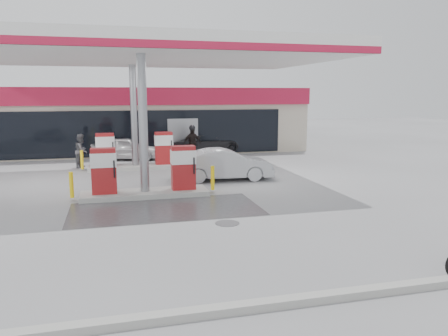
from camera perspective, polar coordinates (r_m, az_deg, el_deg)
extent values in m
plane|color=gray|center=(14.09, -9.62, -5.44)|extent=(90.00, 90.00, 0.00)
cube|color=#4C4C4F|center=(14.14, -7.59, -5.33)|extent=(6.00, 3.00, 0.00)
cylinder|color=#38383A|center=(12.52, 0.43, -7.22)|extent=(0.70, 0.70, 0.01)
cube|color=gray|center=(7.56, -4.71, -18.53)|extent=(28.00, 0.25, 0.15)
cube|color=beige|center=(29.64, -12.46, 6.27)|extent=(22.00, 8.00, 4.00)
cube|color=black|center=(25.66, -12.06, 4.45)|extent=(18.00, 0.10, 2.60)
cube|color=#AE1534|center=(25.49, -12.22, 9.14)|extent=(22.00, 0.25, 1.00)
cube|color=navy|center=(26.68, 3.18, 9.36)|extent=(3.50, 0.12, 0.80)
cube|color=gray|center=(25.95, -5.39, 4.01)|extent=(1.80, 0.14, 2.20)
cube|color=silver|center=(18.68, -11.48, 14.58)|extent=(16.00, 10.00, 0.60)
cube|color=#AE1534|center=(13.74, -10.26, 15.70)|extent=(16.00, 0.12, 0.24)
cube|color=#AE1534|center=(23.59, -12.15, 13.06)|extent=(16.00, 0.12, 0.24)
cylinder|color=gray|center=(15.64, -10.53, 5.66)|extent=(0.32, 0.32, 5.00)
cylinder|color=gray|center=(21.62, -11.69, 6.69)|extent=(0.32, 0.32, 5.00)
cube|color=#9E9E99|center=(16.01, -10.26, -3.30)|extent=(4.50, 1.30, 0.18)
cube|color=maroon|center=(15.80, -15.42, -0.38)|extent=(0.85, 0.48, 1.60)
cube|color=maroon|center=(15.99, -5.35, 0.05)|extent=(0.85, 0.48, 1.60)
cube|color=silver|center=(15.74, -15.48, 1.06)|extent=(0.88, 0.52, 0.50)
cube|color=silver|center=(15.93, -5.37, 1.47)|extent=(0.88, 0.52, 0.50)
cylinder|color=yellow|center=(15.94, -19.30, -2.10)|extent=(0.14, 0.14, 0.90)
cylinder|color=yellow|center=(16.28, -1.50, -1.31)|extent=(0.14, 0.14, 0.90)
cube|color=#9E9E99|center=(21.89, -11.46, 0.14)|extent=(4.50, 1.30, 0.18)
cube|color=maroon|center=(21.74, -15.23, 2.30)|extent=(0.85, 0.48, 1.60)
cube|color=maroon|center=(21.88, -7.88, 2.60)|extent=(0.85, 0.48, 1.60)
cube|color=silver|center=(21.69, -15.28, 3.35)|extent=(0.88, 0.52, 0.50)
cube|color=silver|center=(21.83, -7.90, 3.64)|extent=(0.88, 0.52, 0.50)
cylinder|color=yellow|center=(21.84, -18.06, 1.03)|extent=(0.14, 0.14, 0.90)
cylinder|color=yellow|center=(22.09, -5.01, 1.57)|extent=(0.14, 0.14, 0.90)
imported|color=silver|center=(24.96, -12.71, 2.52)|extent=(3.94, 2.23, 1.27)
imported|color=#4E4E52|center=(22.87, -18.11, 2.16)|extent=(0.85, 0.97, 1.68)
imported|color=#ABAFB4|center=(18.61, 0.12, 0.47)|extent=(4.14, 1.70, 1.33)
imported|color=black|center=(26.88, -2.34, 3.21)|extent=(4.79, 2.93, 1.24)
imported|color=black|center=(24.32, -4.16, 3.22)|extent=(1.15, 0.71, 1.83)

